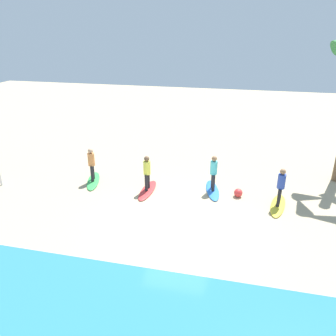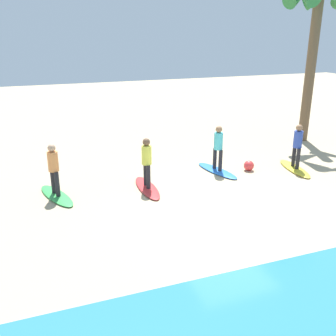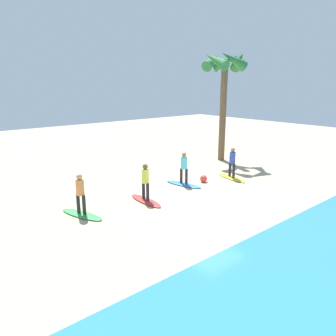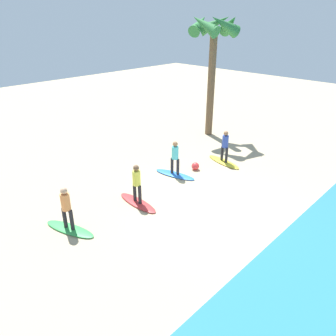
{
  "view_description": "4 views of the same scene",
  "coord_description": "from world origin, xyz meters",
  "px_view_note": "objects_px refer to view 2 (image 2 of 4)",
  "views": [
    {
      "loc": [
        -2.07,
        10.91,
        7.03
      ],
      "look_at": [
        1.0,
        -2.43,
        1.13
      ],
      "focal_mm": 35.39,
      "sensor_mm": 36.0,
      "label": 1
    },
    {
      "loc": [
        5.37,
        9.2,
        4.96
      ],
      "look_at": [
        1.39,
        -1.55,
        0.87
      ],
      "focal_mm": 41.53,
      "sensor_mm": 36.0,
      "label": 2
    },
    {
      "loc": [
        9.87,
        8.85,
        5.09
      ],
      "look_at": [
        0.21,
        -2.62,
        1.16
      ],
      "focal_mm": 34.69,
      "sensor_mm": 36.0,
      "label": 3
    },
    {
      "loc": [
        9.05,
        6.62,
        6.97
      ],
      "look_at": [
        0.2,
        -2.08,
        1.05
      ],
      "focal_mm": 34.52,
      "sensor_mm": 36.0,
      "label": 4
    }
  ],
  "objects_px": {
    "surfboard_yellow": "(295,168)",
    "palm_tree": "(318,10)",
    "surfer_blue": "(218,145)",
    "surfboard_red": "(147,188)",
    "beach_ball": "(249,166)",
    "surfer_yellow": "(298,143)",
    "surfer_red": "(147,159)",
    "surfer_green": "(53,166)",
    "surfboard_green": "(57,196)",
    "surfboard_blue": "(217,171)"
  },
  "relations": [
    {
      "from": "surfer_blue",
      "to": "surfer_red",
      "type": "distance_m",
      "value": 3.0
    },
    {
      "from": "surfer_red",
      "to": "beach_ball",
      "type": "relative_size",
      "value": 4.3
    },
    {
      "from": "beach_ball",
      "to": "surfer_yellow",
      "type": "bearing_deg",
      "value": 162.84
    },
    {
      "from": "surfboard_green",
      "to": "surfer_yellow",
      "type": "bearing_deg",
      "value": 69.04
    },
    {
      "from": "surfboard_blue",
      "to": "beach_ball",
      "type": "distance_m",
      "value": 1.21
    },
    {
      "from": "surfboard_yellow",
      "to": "surfer_blue",
      "type": "bearing_deg",
      "value": -95.61
    },
    {
      "from": "surfboard_yellow",
      "to": "surfer_green",
      "type": "distance_m",
      "value": 8.71
    },
    {
      "from": "surfboard_red",
      "to": "beach_ball",
      "type": "relative_size",
      "value": 5.5
    },
    {
      "from": "surfer_blue",
      "to": "palm_tree",
      "type": "height_order",
      "value": "palm_tree"
    },
    {
      "from": "surfboard_red",
      "to": "palm_tree",
      "type": "distance_m",
      "value": 10.95
    },
    {
      "from": "surfboard_blue",
      "to": "palm_tree",
      "type": "height_order",
      "value": "palm_tree"
    },
    {
      "from": "surfboard_red",
      "to": "surfer_yellow",
      "type": "bearing_deg",
      "value": 89.85
    },
    {
      "from": "palm_tree",
      "to": "beach_ball",
      "type": "bearing_deg",
      "value": 31.27
    },
    {
      "from": "surfboard_red",
      "to": "beach_ball",
      "type": "distance_m",
      "value": 4.11
    },
    {
      "from": "surfer_yellow",
      "to": "surfboard_blue",
      "type": "height_order",
      "value": "surfer_yellow"
    },
    {
      "from": "surfer_yellow",
      "to": "palm_tree",
      "type": "bearing_deg",
      "value": -131.78
    },
    {
      "from": "surfer_red",
      "to": "surfer_green",
      "type": "height_order",
      "value": "same"
    },
    {
      "from": "surfboard_blue",
      "to": "surfer_green",
      "type": "bearing_deg",
      "value": -99.69
    },
    {
      "from": "surfboard_green",
      "to": "palm_tree",
      "type": "xyz_separation_m",
      "value": [
        -11.63,
        -2.86,
        5.72
      ]
    },
    {
      "from": "surfer_yellow",
      "to": "surfboard_green",
      "type": "distance_m",
      "value": 8.71
    },
    {
      "from": "surfboard_red",
      "to": "surfer_red",
      "type": "height_order",
      "value": "surfer_red"
    },
    {
      "from": "surfer_green",
      "to": "surfboard_red",
      "type": "bearing_deg",
      "value": 172.63
    },
    {
      "from": "surfer_green",
      "to": "beach_ball",
      "type": "xyz_separation_m",
      "value": [
        -6.96,
        -0.02,
        -0.85
      ]
    },
    {
      "from": "beach_ball",
      "to": "surfer_red",
      "type": "bearing_deg",
      "value": 5.49
    },
    {
      "from": "surfboard_red",
      "to": "surfer_red",
      "type": "bearing_deg",
      "value": 0.0
    },
    {
      "from": "surfboard_yellow",
      "to": "surfer_red",
      "type": "bearing_deg",
      "value": -81.02
    },
    {
      "from": "surfer_yellow",
      "to": "surfer_red",
      "type": "relative_size",
      "value": 1.0
    },
    {
      "from": "surfboard_yellow",
      "to": "surfer_red",
      "type": "relative_size",
      "value": 1.28
    },
    {
      "from": "surfer_blue",
      "to": "surfboard_red",
      "type": "height_order",
      "value": "surfer_blue"
    },
    {
      "from": "surfboard_blue",
      "to": "surfboard_red",
      "type": "distance_m",
      "value": 3.0
    },
    {
      "from": "surfer_blue",
      "to": "surfboard_red",
      "type": "bearing_deg",
      "value": 13.13
    },
    {
      "from": "surfer_blue",
      "to": "surfboard_blue",
      "type": "bearing_deg",
      "value": 90.0
    },
    {
      "from": "beach_ball",
      "to": "surfer_blue",
      "type": "bearing_deg",
      "value": -13.88
    },
    {
      "from": "surfer_yellow",
      "to": "surfer_green",
      "type": "height_order",
      "value": "same"
    },
    {
      "from": "surfer_red",
      "to": "surfboard_blue",
      "type": "bearing_deg",
      "value": -166.87
    },
    {
      "from": "palm_tree",
      "to": "beach_ball",
      "type": "distance_m",
      "value": 7.8
    },
    {
      "from": "surfboard_yellow",
      "to": "surfboard_red",
      "type": "distance_m",
      "value": 5.77
    },
    {
      "from": "surfboard_red",
      "to": "palm_tree",
      "type": "bearing_deg",
      "value": 111.32
    },
    {
      "from": "surfboard_green",
      "to": "surfboard_blue",
      "type": "bearing_deg",
      "value": 75.39
    },
    {
      "from": "surfboard_green",
      "to": "beach_ball",
      "type": "relative_size",
      "value": 5.5
    },
    {
      "from": "surfer_yellow",
      "to": "surfboard_blue",
      "type": "bearing_deg",
      "value": -15.82
    },
    {
      "from": "surfer_yellow",
      "to": "surfer_red",
      "type": "bearing_deg",
      "value": -1.23
    },
    {
      "from": "surfer_red",
      "to": "surfer_green",
      "type": "relative_size",
      "value": 1.0
    },
    {
      "from": "surfer_yellow",
      "to": "surfboard_red",
      "type": "height_order",
      "value": "surfer_yellow"
    },
    {
      "from": "surfer_blue",
      "to": "surfer_green",
      "type": "distance_m",
      "value": 5.8
    },
    {
      "from": "beach_ball",
      "to": "surfboard_green",
      "type": "bearing_deg",
      "value": 0.18
    },
    {
      "from": "surfer_green",
      "to": "surfer_red",
      "type": "bearing_deg",
      "value": 172.63
    },
    {
      "from": "surfboard_yellow",
      "to": "palm_tree",
      "type": "height_order",
      "value": "palm_tree"
    },
    {
      "from": "surfer_green",
      "to": "surfer_yellow",
      "type": "bearing_deg",
      "value": 176.72
    },
    {
      "from": "surfboard_green",
      "to": "surfer_blue",
      "type": "bearing_deg",
      "value": 75.39
    }
  ]
}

